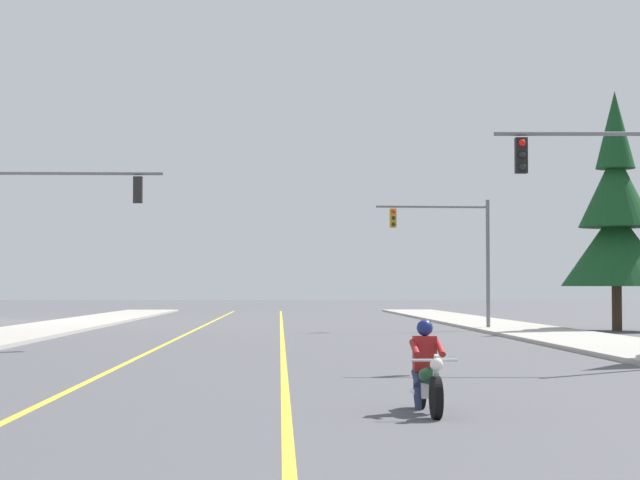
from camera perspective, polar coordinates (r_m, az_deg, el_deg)
name	(u,v)px	position (r m, az deg, el deg)	size (l,w,h in m)	color
lane_stripe_center	(282,332)	(51.77, -1.90, -4.60)	(0.16, 100.00, 0.01)	yellow
lane_stripe_left	(190,332)	(51.92, -6.48, -4.58)	(0.16, 100.00, 0.01)	yellow
sidewalk_kerb_right	(555,335)	(48.10, 11.57, -4.63)	(4.40, 110.00, 0.14)	#ADA89E
sidewalk_kerb_left	(3,336)	(48.07, -15.43, -4.60)	(4.40, 110.00, 0.14)	#ADA89E
motorcycle_with_rider	(427,376)	(18.25, 5.32, -6.71)	(0.70, 2.19, 1.46)	black
traffic_signal_near_right	(623,204)	(29.82, 14.79, 1.74)	(4.63, 0.37, 6.20)	slate
traffic_signal_near_left	(45,224)	(39.82, -13.47, 0.79)	(5.72, 0.37, 6.20)	slate
traffic_signal_mid_right	(455,243)	(54.94, 6.72, -0.15)	(5.45, 0.60, 6.20)	slate
conifer_tree_right_verge_far	(616,220)	(55.36, 14.45, 0.95)	(5.11, 5.11, 11.24)	#423023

